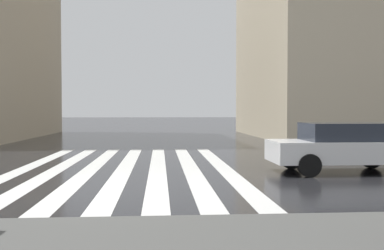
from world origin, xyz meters
name	(u,v)px	position (x,y,z in m)	size (l,w,h in m)	color
ground_plane	(108,191)	(0.00, 0.00, 0.00)	(220.00, 220.00, 0.00)	black
zebra_crossing	(125,168)	(4.00, -0.08, 0.00)	(13.00, 6.50, 0.01)	silver
car_white	(344,146)	(2.50, -6.38, 0.76)	(1.85, 4.10, 1.41)	silver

